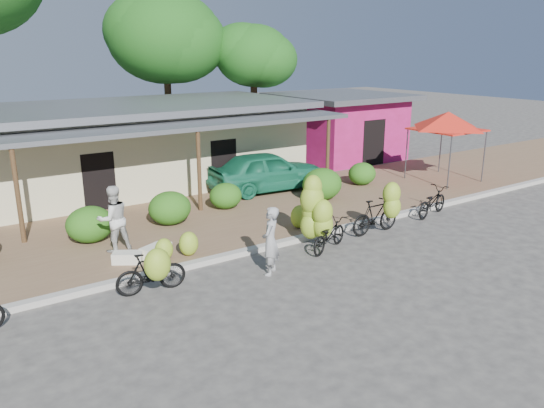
{
  "coord_description": "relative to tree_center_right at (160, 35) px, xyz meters",
  "views": [
    {
      "loc": [
        -7.72,
        -9.63,
        5.4
      ],
      "look_at": [
        0.36,
        2.27,
        1.2
      ],
      "focal_mm": 35.0,
      "sensor_mm": 36.0,
      "label": 1
    }
  ],
  "objects": [
    {
      "name": "loose_banana_b",
      "position": [
        -5.45,
        -14.08,
        -5.65
      ],
      "size": [
        0.53,
        0.45,
        0.66
      ],
      "primitive_type": "ellipsoid",
      "color": "#9EC431",
      "rests_on": "sidewalk"
    },
    {
      "name": "bike_far_right",
      "position": [
        3.03,
        -15.12,
        -5.61
      ],
      "size": [
        1.95,
        1.09,
        0.97
      ],
      "rotation": [
        0.0,
        0.0,
        1.82
      ],
      "color": "black",
      "rests_on": "ground"
    },
    {
      "name": "shop_pink",
      "position": [
        7.19,
        -5.62,
        -4.43
      ],
      "size": [
        6.0,
        6.0,
        3.25
      ],
      "color": "#B51B6A",
      "rests_on": "ground"
    },
    {
      "name": "sidewalk",
      "position": [
        -3.31,
        -11.61,
        -6.04
      ],
      "size": [
        60.0,
        6.0,
        0.12
      ],
      "primitive_type": "cube",
      "color": "brown",
      "rests_on": "ground"
    },
    {
      "name": "ground",
      "position": [
        -3.31,
        -16.61,
        -6.1
      ],
      "size": [
        100.0,
        100.0,
        0.0
      ],
      "primitive_type": "plane",
      "color": "#3F3C3A",
      "rests_on": "ground"
    },
    {
      "name": "loose_banana_c",
      "position": [
        -1.65,
        -13.92,
        -5.61
      ],
      "size": [
        0.58,
        0.49,
        0.72
      ],
      "primitive_type": "ellipsoid",
      "color": "#9EC431",
      "rests_on": "sidewalk"
    },
    {
      "name": "shop_main",
      "position": [
        -3.31,
        -5.68,
        -4.37
      ],
      "size": [
        13.0,
        8.5,
        3.35
      ],
      "color": "beige",
      "rests_on": "ground"
    },
    {
      "name": "hedge_1",
      "position": [
        -7.31,
        -11.55,
        -5.46
      ],
      "size": [
        1.33,
        1.2,
        1.04
      ],
      "primitive_type": "ellipsoid",
      "color": "#265D15",
      "rests_on": "sidewalk"
    },
    {
      "name": "hedge_5",
      "position": [
        3.74,
        -10.98,
        -5.53
      ],
      "size": [
        1.16,
        1.04,
        0.9
      ],
      "primitive_type": "ellipsoid",
      "color": "#265D15",
      "rests_on": "sidewalk"
    },
    {
      "name": "sack_near",
      "position": [
        -6.2,
        -13.63,
        -5.83
      ],
      "size": [
        0.94,
        0.71,
        0.3
      ],
      "primitive_type": "cube",
      "rotation": [
        0.0,
        0.0,
        0.42
      ],
      "color": "silver",
      "rests_on": "sidewalk"
    },
    {
      "name": "tree_center_right",
      "position": [
        0.0,
        0.0,
        0.0
      ],
      "size": [
        5.81,
        5.75,
        8.29
      ],
      "color": "#503C20",
      "rests_on": "ground"
    },
    {
      "name": "curb",
      "position": [
        -3.31,
        -14.61,
        -6.02
      ],
      "size": [
        60.0,
        0.25,
        0.15
      ],
      "primitive_type": "cube",
      "color": "#A8A399",
      "rests_on": "ground"
    },
    {
      "name": "red_canopy",
      "position": [
        7.12,
        -12.31,
        -3.48
      ],
      "size": [
        3.5,
        3.5,
        2.86
      ],
      "color": "#59595E",
      "rests_on": "sidewalk"
    },
    {
      "name": "sack_far",
      "position": [
        -6.98,
        -13.66,
        -5.84
      ],
      "size": [
        0.84,
        0.73,
        0.28
      ],
      "primitive_type": "cube",
      "rotation": [
        0.0,
        0.0,
        -0.57
      ],
      "color": "silver",
      "rests_on": "sidewalk"
    },
    {
      "name": "hedge_2",
      "position": [
        -4.78,
        -11.34,
        -5.45
      ],
      "size": [
        1.34,
        1.21,
        1.05
      ],
      "primitive_type": "ellipsoid",
      "color": "#265D15",
      "rests_on": "sidewalk"
    },
    {
      "name": "hedge_3",
      "position": [
        -2.49,
        -10.81,
        -5.53
      ],
      "size": [
        1.14,
        1.03,
        0.89
      ],
      "primitive_type": "ellipsoid",
      "color": "#265D15",
      "rests_on": "sidewalk"
    },
    {
      "name": "bike_right",
      "position": [
        0.16,
        -15.5,
        -5.38
      ],
      "size": [
        1.81,
        1.15,
        1.73
      ],
      "rotation": [
        0.0,
        0.0,
        1.56
      ],
      "color": "black",
      "rests_on": "ground"
    },
    {
      "name": "bike_center",
      "position": [
        -2.02,
        -15.37,
        -5.25
      ],
      "size": [
        1.8,
        1.41,
        2.08
      ],
      "rotation": [
        0.0,
        0.0,
        1.95
      ],
      "color": "black",
      "rests_on": "ground"
    },
    {
      "name": "bike_left",
      "position": [
        -7.05,
        -15.56,
        -5.51
      ],
      "size": [
        1.67,
        1.23,
        1.3
      ],
      "rotation": [
        0.0,
        0.0,
        1.45
      ],
      "color": "black",
      "rests_on": "ground"
    },
    {
      "name": "hedge_4",
      "position": [
        0.96,
        -11.81,
        -5.39
      ],
      "size": [
        1.49,
        1.34,
        1.16
      ],
      "primitive_type": "ellipsoid",
      "color": "#265D15",
      "rests_on": "sidewalk"
    },
    {
      "name": "teal_van",
      "position": [
        0.04,
        -9.61,
        -5.2
      ],
      "size": [
        4.72,
        2.27,
        1.56
      ],
      "primitive_type": "imported",
      "rotation": [
        0.0,
        0.0,
        1.47
      ],
      "color": "#186C4D",
      "rests_on": "sidewalk"
    },
    {
      "name": "bystander",
      "position": [
        -6.96,
        -12.66,
        -5.06
      ],
      "size": [
        0.92,
        0.73,
        1.83
      ],
      "primitive_type": "imported",
      "rotation": [
        0.0,
        0.0,
        3.19
      ],
      "color": "silver",
      "rests_on": "sidewalk"
    },
    {
      "name": "tree_near_right",
      "position": [
        4.0,
        -2.0,
        -0.91
      ],
      "size": [
        4.18,
        3.98,
        6.75
      ],
      "color": "#503C20",
      "rests_on": "ground"
    },
    {
      "name": "vendor",
      "position": [
        -4.18,
        -16.08,
        -5.23
      ],
      "size": [
        0.75,
        0.73,
        1.74
      ],
      "primitive_type": "imported",
      "rotation": [
        0.0,
        0.0,
        3.84
      ],
      "color": "gray",
      "rests_on": "ground"
    },
    {
      "name": "loose_banana_a",
      "position": [
        -6.14,
        -14.04,
        -5.68
      ],
      "size": [
        0.48,
        0.41,
        0.6
      ],
      "primitive_type": "ellipsoid",
      "color": "#9EC431",
      "rests_on": "sidewalk"
    }
  ]
}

